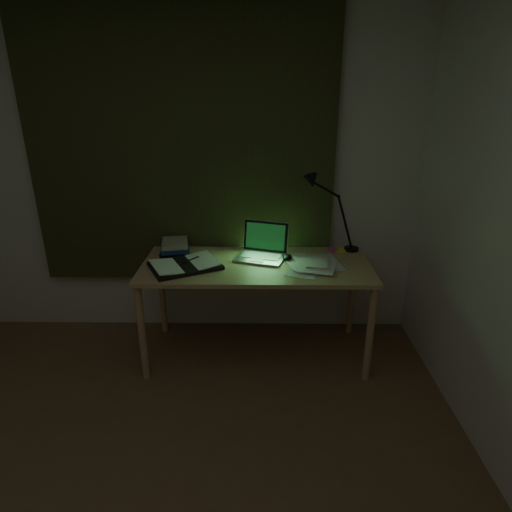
{
  "coord_description": "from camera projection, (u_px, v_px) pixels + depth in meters",
  "views": [
    {
      "loc": [
        0.57,
        -1.15,
        1.83
      ],
      "look_at": [
        0.54,
        1.46,
        0.82
      ],
      "focal_mm": 30.0,
      "sensor_mm": 36.0,
      "label": 1
    }
  ],
  "objects": [
    {
      "name": "desk_lamp",
      "position": [
        354.0,
        213.0,
        3.09
      ],
      "size": [
        0.41,
        0.34,
        0.57
      ],
      "primitive_type": null,
      "rotation": [
        0.0,
        0.0,
        -0.11
      ],
      "color": "black",
      "rests_on": "desk"
    },
    {
      "name": "laptop",
      "position": [
        260.0,
        243.0,
        2.98
      ],
      "size": [
        0.43,
        0.46,
        0.24
      ],
      "primitive_type": null,
      "rotation": [
        0.0,
        0.0,
        -0.3
      ],
      "color": "silver",
      "rests_on": "desk"
    },
    {
      "name": "mouse",
      "position": [
        287.0,
        257.0,
        3.01
      ],
      "size": [
        0.08,
        0.11,
        0.04
      ],
      "primitive_type": "ellipsoid",
      "rotation": [
        0.0,
        0.0,
        -0.18
      ],
      "color": "black",
      "rests_on": "desk"
    },
    {
      "name": "sticky_pink",
      "position": [
        333.0,
        250.0,
        3.18
      ],
      "size": [
        0.09,
        0.09,
        0.02
      ],
      "primitive_type": "cube",
      "rotation": [
        0.0,
        0.0,
        0.37
      ],
      "color": "#C44C89",
      "rests_on": "desk"
    },
    {
      "name": "open_textbook",
      "position": [
        185.0,
        265.0,
        2.87
      ],
      "size": [
        0.54,
        0.49,
        0.04
      ],
      "primitive_type": null,
      "rotation": [
        0.0,
        0.0,
        0.48
      ],
      "color": "white",
      "rests_on": "desk"
    },
    {
      "name": "book_stack",
      "position": [
        174.0,
        247.0,
        3.12
      ],
      "size": [
        0.22,
        0.25,
        0.1
      ],
      "primitive_type": null,
      "rotation": [
        0.0,
        0.0,
        0.06
      ],
      "color": "white",
      "rests_on": "desk"
    },
    {
      "name": "curtain",
      "position": [
        181.0,
        148.0,
        3.04
      ],
      "size": [
        2.2,
        0.06,
        2.0
      ],
      "primitive_type": "cube",
      "color": "#2A2D16",
      "rests_on": "wall_back"
    },
    {
      "name": "desk",
      "position": [
        256.0,
        310.0,
        3.07
      ],
      "size": [
        1.57,
        0.69,
        0.72
      ],
      "primitive_type": null,
      "color": "tan",
      "rests_on": "floor"
    },
    {
      "name": "sticky_yellow",
      "position": [
        340.0,
        250.0,
        3.17
      ],
      "size": [
        0.08,
        0.08,
        0.01
      ],
      "primitive_type": "cube",
      "rotation": [
        0.0,
        0.0,
        0.15
      ],
      "color": "yellow",
      "rests_on": "desk"
    },
    {
      "name": "wall_back",
      "position": [
        184.0,
        175.0,
        3.15
      ],
      "size": [
        3.5,
        0.0,
        2.5
      ],
      "primitive_type": "cube",
      "color": "silver",
      "rests_on": "ground"
    },
    {
      "name": "loose_papers",
      "position": [
        310.0,
        263.0,
        2.93
      ],
      "size": [
        0.38,
        0.39,
        0.02
      ],
      "primitive_type": null,
      "rotation": [
        0.0,
        0.0,
        0.2
      ],
      "color": "silver",
      "rests_on": "desk"
    }
  ]
}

